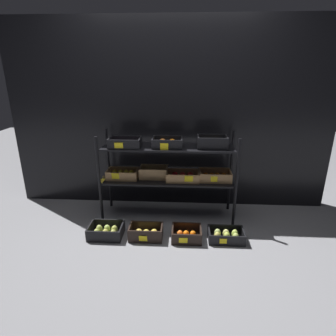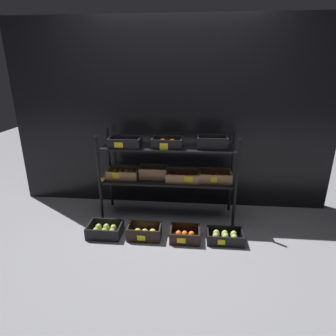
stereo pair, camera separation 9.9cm
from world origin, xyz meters
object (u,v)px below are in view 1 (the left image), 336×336
Objects in this scene: crate_ground_pear at (106,231)px; crate_ground_right_pear at (226,236)px; display_rack at (168,165)px; crate_ground_tangerine at (186,235)px; crate_ground_apple_gold at (146,233)px.

crate_ground_pear is 0.97× the size of crate_ground_right_pear.
crate_ground_pear is at bearing -179.96° from crate_ground_right_pear.
display_rack is 0.80m from crate_ground_tangerine.
crate_ground_apple_gold is at bearing -179.21° from crate_ground_right_pear.
crate_ground_apple_gold reaches higher than crate_ground_pear.
crate_ground_right_pear is at bearing -37.66° from display_rack.
crate_ground_pear reaches higher than crate_ground_tangerine.
crate_ground_tangerine is at bearing -178.97° from crate_ground_right_pear.
crate_ground_pear is at bearing 179.57° from crate_ground_tangerine.
crate_ground_apple_gold is at bearing -1.42° from crate_ground_pear.
display_rack is 5.28× the size of crate_ground_tangerine.
display_rack is at bearing 114.21° from crate_ground_tangerine.
display_rack reaches higher than crate_ground_tangerine.
crate_ground_tangerine is (0.42, 0.00, -0.01)m from crate_ground_apple_gold.
display_rack is 0.80m from crate_ground_apple_gold.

